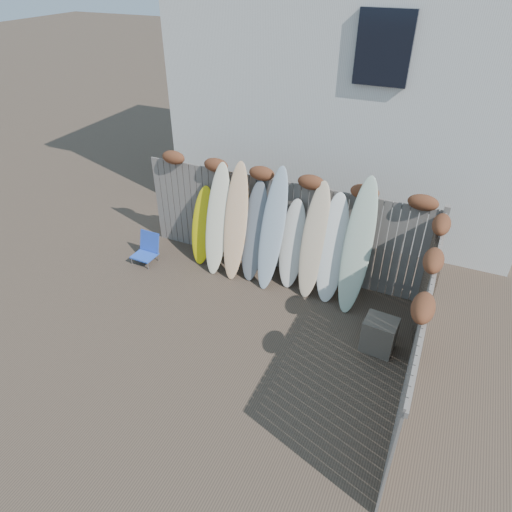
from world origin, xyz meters
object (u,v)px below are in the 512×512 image
at_px(beach_chair, 147,249).
at_px(lattice_panel, 425,296).
at_px(surfboard_0, 203,226).
at_px(wooden_crate, 379,335).

height_order(beach_chair, lattice_panel, lattice_panel).
distance_m(beach_chair, surfboard_0, 1.35).
distance_m(lattice_panel, surfboard_0, 4.64).
distance_m(wooden_crate, surfboard_0, 4.25).
height_order(wooden_crate, surfboard_0, surfboard_0).
bearing_deg(wooden_crate, lattice_panel, 42.31).
relative_size(beach_chair, lattice_panel, 0.34).
xyz_separation_m(wooden_crate, lattice_panel, (0.55, 0.50, 0.64)).
bearing_deg(lattice_panel, beach_chair, 171.20).
relative_size(wooden_crate, surfboard_0, 0.36).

